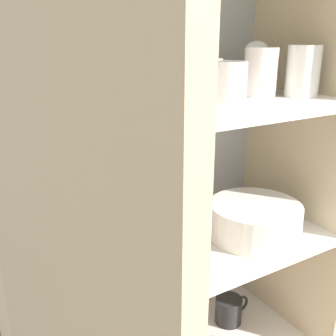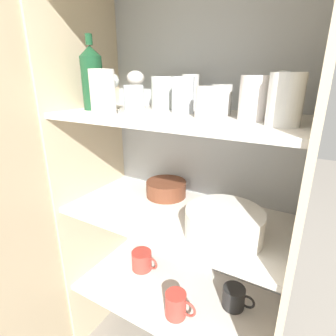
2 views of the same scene
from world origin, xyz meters
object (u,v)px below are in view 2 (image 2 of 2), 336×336
Objects in this scene: plate_stack_white at (224,224)px; mixing_bowl_large at (166,188)px; wine_bottle at (92,78)px; coffee_mug_primary at (142,260)px.

plate_stack_white reaches higher than mixing_bowl_large.
wine_bottle is at bearing 177.30° from plate_stack_white.
plate_stack_white is at bearing -15.35° from coffee_mug_primary.
wine_bottle is at bearing -147.16° from mixing_bowl_large.
coffee_mug_primary is at bearing 34.02° from wine_bottle.
coffee_mug_primary is at bearing -148.76° from mixing_bowl_large.
plate_stack_white is (0.53, -0.02, -0.43)m from wine_bottle.
coffee_mug_primary is (-0.10, -0.06, -0.36)m from mixing_bowl_large.
wine_bottle is 0.51m from mixing_bowl_large.
wine_bottle reaches higher than coffee_mug_primary.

